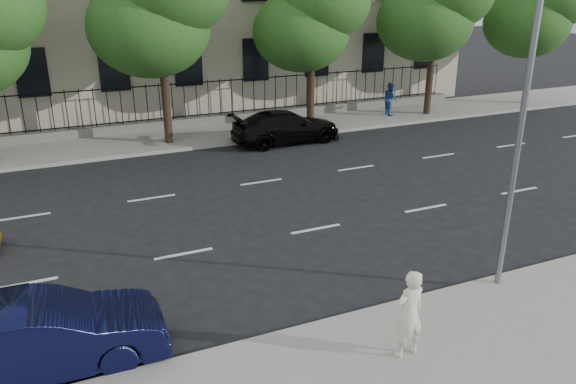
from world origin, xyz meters
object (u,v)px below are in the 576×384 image
object	(u,v)px
street_light	(510,70)
navy_sedan	(40,337)
black_sedan	(286,127)
woman_near	(409,314)

from	to	relation	value
street_light	navy_sedan	distance (m)	11.01
black_sedan	woman_near	xyz separation A→B (m)	(-4.10, -15.21, 0.33)
street_light	woman_near	world-z (taller)	street_light
black_sedan	street_light	bearing A→B (deg)	176.89
woman_near	black_sedan	bearing A→B (deg)	-110.05
woman_near	street_light	bearing A→B (deg)	-156.80
navy_sedan	black_sedan	world-z (taller)	navy_sedan
black_sedan	woman_near	bearing A→B (deg)	163.82
street_light	woman_near	bearing A→B (deg)	-151.85
navy_sedan	black_sedan	distance (m)	16.51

